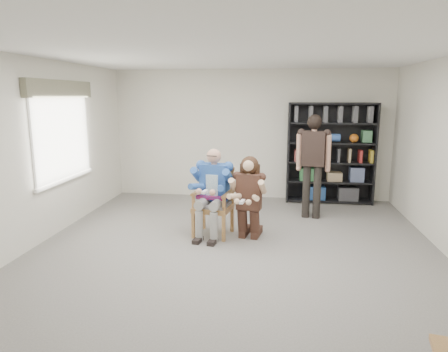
% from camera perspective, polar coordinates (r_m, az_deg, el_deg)
% --- Properties ---
extents(room_shell, '(6.00, 7.00, 2.80)m').
position_cam_1_polar(room_shell, '(5.32, 1.29, 2.37)').
color(room_shell, white).
rests_on(room_shell, ground).
extents(floor, '(6.00, 7.00, 0.01)m').
position_cam_1_polar(floor, '(5.71, 1.22, -11.63)').
color(floor, slate).
rests_on(floor, ground).
extents(window_left, '(0.16, 2.00, 1.75)m').
position_cam_1_polar(window_left, '(7.18, -21.98, 5.74)').
color(window_left, white).
rests_on(window_left, room_shell).
extents(armchair, '(0.73, 0.71, 1.10)m').
position_cam_1_polar(armchair, '(6.44, -1.58, -3.78)').
color(armchair, olive).
rests_on(armchair, floor).
extents(seated_man, '(0.75, 0.95, 1.43)m').
position_cam_1_polar(seated_man, '(6.40, -1.58, -2.36)').
color(seated_man, '#22449A').
rests_on(seated_man, floor).
extents(kneeling_woman, '(0.69, 0.96, 1.31)m').
position_cam_1_polar(kneeling_woman, '(6.24, 3.52, -3.32)').
color(kneeling_woman, '#3B261A').
rests_on(kneeling_woman, floor).
extents(bookshelf, '(1.80, 0.38, 2.10)m').
position_cam_1_polar(bookshelf, '(8.66, 14.97, 3.14)').
color(bookshelf, black).
rests_on(bookshelf, floor).
extents(standing_man, '(0.64, 0.43, 1.89)m').
position_cam_1_polar(standing_man, '(7.46, 12.55, 1.18)').
color(standing_man, black).
rests_on(standing_man, floor).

